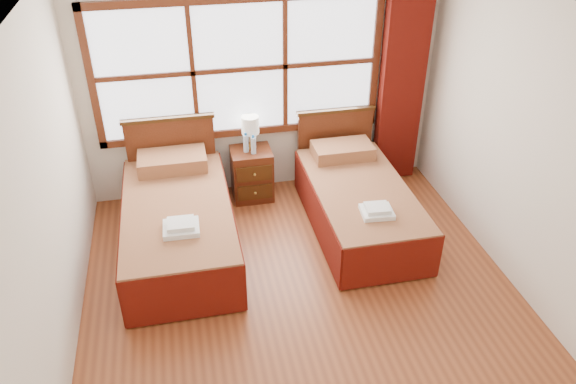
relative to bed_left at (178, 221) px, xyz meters
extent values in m
plane|color=brown|center=(1.07, -1.20, -0.32)|extent=(4.50, 4.50, 0.00)
plane|color=white|center=(1.07, -1.20, 2.28)|extent=(4.50, 4.50, 0.00)
plane|color=silver|center=(1.07, 1.05, 0.98)|extent=(4.00, 0.00, 4.00)
plane|color=silver|center=(-0.93, -1.20, 0.98)|extent=(0.00, 4.50, 4.50)
plane|color=silver|center=(3.07, -1.20, 0.98)|extent=(0.00, 4.50, 4.50)
cube|color=white|center=(0.82, 1.02, 1.18)|extent=(3.00, 0.02, 1.40)
cube|color=#512311|center=(0.82, 1.00, 0.44)|extent=(3.16, 0.06, 0.08)
cube|color=#512311|center=(-0.72, 1.00, 1.18)|extent=(0.08, 0.06, 1.56)
cube|color=#512311|center=(2.36, 1.00, 1.18)|extent=(0.08, 0.06, 1.56)
cube|color=#512311|center=(0.32, 1.00, 1.18)|extent=(0.05, 0.05, 1.40)
cube|color=#512311|center=(1.32, 1.00, 1.18)|extent=(0.05, 0.05, 1.40)
cube|color=#512311|center=(0.82, 1.00, 1.18)|extent=(3.00, 0.05, 0.05)
cube|color=#590F08|center=(2.67, 0.91, 0.85)|extent=(0.50, 0.16, 2.30)
cube|color=#3E230C|center=(0.00, -0.07, -0.17)|extent=(0.93, 1.87, 0.30)
cube|color=maroon|center=(0.00, -0.07, 0.11)|extent=(1.05, 2.07, 0.25)
cube|color=#62130A|center=(-0.52, -0.07, -0.04)|extent=(0.03, 2.07, 0.52)
cube|color=#62130A|center=(0.52, -0.07, -0.04)|extent=(0.03, 2.07, 0.52)
cube|color=#62130A|center=(0.00, -1.10, -0.04)|extent=(1.05, 0.03, 0.52)
cube|color=maroon|center=(0.00, 0.68, 0.32)|extent=(0.73, 0.43, 0.16)
cube|color=#512311|center=(0.00, 0.94, 0.19)|extent=(0.97, 0.06, 1.01)
cube|color=#3E230C|center=(0.00, 0.94, 0.71)|extent=(1.01, 0.08, 0.04)
cube|color=#3E230C|center=(1.91, -0.07, -0.18)|extent=(0.86, 1.72, 0.28)
cube|color=maroon|center=(1.91, -0.07, 0.08)|extent=(0.96, 1.91, 0.23)
cube|color=#62130A|center=(1.43, -0.07, -0.06)|extent=(0.03, 1.91, 0.48)
cube|color=#62130A|center=(2.39, -0.07, -0.06)|extent=(0.03, 1.91, 0.48)
cube|color=#62130A|center=(1.91, -1.02, -0.06)|extent=(0.96, 0.03, 0.48)
cube|color=maroon|center=(1.91, 0.63, 0.27)|extent=(0.67, 0.39, 0.15)
cube|color=#512311|center=(1.91, 0.94, 0.15)|extent=(0.90, 0.06, 0.94)
cube|color=#3E230C|center=(1.91, 0.94, 0.63)|extent=(0.94, 0.08, 0.04)
cube|color=#512311|center=(0.88, 0.80, -0.01)|extent=(0.46, 0.41, 0.61)
cube|color=#3E230C|center=(0.88, 0.59, -0.14)|extent=(0.40, 0.02, 0.18)
cube|color=#3E230C|center=(0.88, 0.59, 0.11)|extent=(0.40, 0.02, 0.18)
sphere|color=#B59A3D|center=(0.88, 0.57, -0.14)|extent=(0.03, 0.03, 0.03)
sphere|color=#B59A3D|center=(0.88, 0.57, 0.11)|extent=(0.03, 0.03, 0.03)
cube|color=white|center=(0.03, -0.51, 0.27)|extent=(0.33, 0.29, 0.05)
cube|color=white|center=(0.03, -0.51, 0.31)|extent=(0.25, 0.22, 0.05)
cube|color=white|center=(1.90, -0.57, 0.22)|extent=(0.32, 0.29, 0.05)
cube|color=white|center=(1.90, -0.57, 0.27)|extent=(0.24, 0.22, 0.04)
cylinder|color=gold|center=(0.89, 0.88, 0.30)|extent=(0.12, 0.12, 0.02)
cylinder|color=gold|center=(0.89, 0.88, 0.40)|extent=(0.03, 0.03, 0.17)
cylinder|color=white|center=(0.89, 0.88, 0.58)|extent=(0.20, 0.20, 0.20)
cylinder|color=silver|center=(0.83, 0.79, 0.39)|extent=(0.06, 0.06, 0.21)
cylinder|color=#1761AE|center=(0.83, 0.79, 0.51)|extent=(0.03, 0.03, 0.03)
cylinder|color=silver|center=(0.90, 0.74, 0.39)|extent=(0.06, 0.06, 0.20)
cylinder|color=#1761AE|center=(0.90, 0.74, 0.50)|extent=(0.03, 0.03, 0.03)
camera|label=1|loc=(0.12, -4.79, 3.29)|focal=35.00mm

